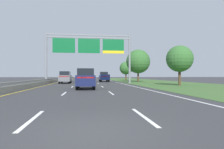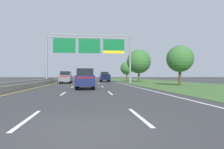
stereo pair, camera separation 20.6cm
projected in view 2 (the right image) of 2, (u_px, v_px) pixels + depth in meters
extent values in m
plane|color=#333335|center=(88.00, 82.00, 39.77)|extent=(220.00, 220.00, 0.00)
cube|color=white|center=(28.00, 119.00, 6.29)|extent=(0.14, 3.00, 0.01)
cube|color=white|center=(63.00, 93.00, 15.23)|extent=(0.14, 3.00, 0.01)
cube|color=white|center=(73.00, 87.00, 24.16)|extent=(0.14, 3.00, 0.01)
cube|color=white|center=(77.00, 84.00, 33.09)|extent=(0.14, 3.00, 0.01)
cube|color=white|center=(79.00, 82.00, 42.03)|extent=(0.14, 3.00, 0.01)
cube|color=white|center=(81.00, 81.00, 50.96)|extent=(0.14, 3.00, 0.01)
cube|color=white|center=(82.00, 80.00, 59.89)|extent=(0.14, 3.00, 0.01)
cube|color=white|center=(83.00, 79.00, 68.83)|extent=(0.14, 3.00, 0.01)
cube|color=white|center=(83.00, 79.00, 77.76)|extent=(0.14, 3.00, 0.01)
cube|color=white|center=(84.00, 78.00, 86.70)|extent=(0.14, 3.00, 0.01)
cube|color=white|center=(139.00, 116.00, 6.74)|extent=(0.14, 3.00, 0.01)
cube|color=white|center=(110.00, 93.00, 15.67)|extent=(0.14, 3.00, 0.01)
cube|color=white|center=(102.00, 87.00, 24.61)|extent=(0.14, 3.00, 0.01)
cube|color=white|center=(99.00, 84.00, 33.54)|extent=(0.14, 3.00, 0.01)
cube|color=white|center=(96.00, 82.00, 42.47)|extent=(0.14, 3.00, 0.01)
cube|color=white|center=(95.00, 81.00, 51.41)|extent=(0.14, 3.00, 0.01)
cube|color=white|center=(94.00, 80.00, 60.34)|extent=(0.14, 3.00, 0.01)
cube|color=white|center=(93.00, 79.00, 69.28)|extent=(0.14, 3.00, 0.01)
cube|color=white|center=(93.00, 79.00, 78.21)|extent=(0.14, 3.00, 0.01)
cube|color=white|center=(92.00, 78.00, 87.14)|extent=(0.14, 3.00, 0.01)
cube|color=white|center=(116.00, 82.00, 40.48)|extent=(0.16, 106.00, 0.01)
cube|color=gold|center=(58.00, 82.00, 39.06)|extent=(0.16, 106.00, 0.01)
cube|color=#3D602D|center=(154.00, 82.00, 41.46)|extent=(14.00, 110.00, 0.02)
cube|color=gray|center=(55.00, 81.00, 38.97)|extent=(0.60, 110.00, 0.55)
cube|color=gray|center=(55.00, 79.00, 38.97)|extent=(0.25, 110.00, 0.30)
cylinder|color=gray|center=(47.00, 58.00, 33.59)|extent=(0.36, 0.36, 8.78)
cylinder|color=gray|center=(130.00, 59.00, 35.37)|extent=(0.36, 0.36, 8.78)
cube|color=gray|center=(89.00, 35.00, 34.50)|extent=(14.70, 0.24, 0.20)
cube|color=gray|center=(89.00, 38.00, 34.50)|extent=(14.70, 0.24, 0.20)
cube|color=#0C602D|center=(64.00, 45.00, 33.79)|extent=(3.83, 0.12, 2.54)
cube|color=#0C602D|center=(89.00, 46.00, 34.31)|extent=(3.83, 0.12, 2.54)
cube|color=#0C602D|center=(114.00, 45.00, 34.84)|extent=(3.83, 0.12, 2.04)
cube|color=yellow|center=(114.00, 52.00, 34.83)|extent=(3.83, 0.12, 0.50)
cube|color=navy|center=(105.00, 78.00, 43.61)|extent=(2.02, 5.41, 1.00)
cube|color=black|center=(104.00, 74.00, 44.46)|extent=(1.73, 1.91, 0.78)
cube|color=#B21414|center=(106.00, 76.00, 40.97)|extent=(1.68, 0.09, 0.12)
cube|color=navy|center=(105.00, 75.00, 41.90)|extent=(2.01, 1.95, 0.20)
cylinder|color=black|center=(100.00, 80.00, 45.32)|extent=(0.30, 0.84, 0.84)
cylinder|color=black|center=(108.00, 80.00, 45.54)|extent=(0.30, 0.84, 0.84)
cylinder|color=black|center=(102.00, 80.00, 41.68)|extent=(0.30, 0.84, 0.84)
cylinder|color=black|center=(109.00, 80.00, 41.89)|extent=(0.30, 0.84, 0.84)
cube|color=slate|center=(66.00, 78.00, 34.54)|extent=(1.90, 4.70, 1.05)
cube|color=black|center=(66.00, 73.00, 34.39)|extent=(1.64, 3.00, 0.68)
cube|color=#B21414|center=(64.00, 77.00, 32.25)|extent=(1.60, 0.08, 0.12)
cylinder|color=black|center=(62.00, 81.00, 36.02)|extent=(0.26, 0.76, 0.76)
cylinder|color=black|center=(71.00, 81.00, 36.22)|extent=(0.26, 0.76, 0.76)
cylinder|color=black|center=(60.00, 81.00, 32.85)|extent=(0.26, 0.76, 0.76)
cylinder|color=black|center=(70.00, 81.00, 33.05)|extent=(0.26, 0.76, 0.76)
cube|color=silver|center=(87.00, 79.00, 27.96)|extent=(2.03, 4.75, 1.05)
cube|color=black|center=(87.00, 73.00, 27.81)|extent=(1.72, 3.04, 0.68)
cube|color=#B21414|center=(87.00, 77.00, 25.66)|extent=(1.60, 0.12, 0.12)
cylinder|color=black|center=(82.00, 82.00, 29.47)|extent=(0.28, 0.77, 0.76)
cylinder|color=black|center=(93.00, 82.00, 29.62)|extent=(0.28, 0.77, 0.76)
cylinder|color=black|center=(81.00, 83.00, 26.29)|extent=(0.28, 0.77, 0.76)
cylinder|color=black|center=(93.00, 83.00, 26.44)|extent=(0.28, 0.77, 0.76)
cube|color=#161E47|center=(85.00, 80.00, 20.50)|extent=(1.91, 4.70, 1.05)
cube|color=black|center=(85.00, 72.00, 20.36)|extent=(1.64, 3.00, 0.68)
cube|color=#B21414|center=(85.00, 78.00, 18.21)|extent=(1.60, 0.08, 0.12)
cylinder|color=black|center=(78.00, 85.00, 21.99)|extent=(0.26, 0.76, 0.76)
cylinder|color=black|center=(93.00, 84.00, 22.19)|extent=(0.26, 0.76, 0.76)
cylinder|color=black|center=(77.00, 86.00, 18.82)|extent=(0.26, 0.76, 0.76)
cylinder|color=black|center=(94.00, 86.00, 19.01)|extent=(0.26, 0.76, 0.76)
cylinder|color=#4C3823|center=(180.00, 77.00, 27.00)|extent=(0.36, 0.36, 2.26)
sphere|color=#33662D|center=(180.00, 59.00, 27.01)|extent=(3.69, 3.69, 3.69)
cylinder|color=#4C3823|center=(139.00, 76.00, 41.84)|extent=(0.36, 0.36, 2.35)
sphere|color=#33662D|center=(139.00, 61.00, 41.85)|extent=(5.14, 5.14, 5.14)
cylinder|color=#4C3823|center=(127.00, 77.00, 54.45)|extent=(0.36, 0.36, 2.02)
sphere|color=#33662D|center=(127.00, 68.00, 54.46)|extent=(3.61, 3.61, 3.61)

